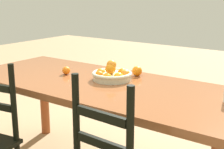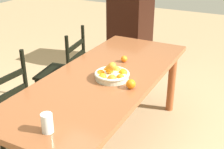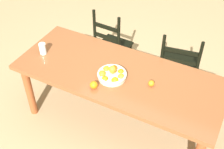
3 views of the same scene
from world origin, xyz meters
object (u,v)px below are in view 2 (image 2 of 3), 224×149
Objects in this scene: dining_table at (104,85)px; chair_near_window at (64,73)px; fruit_bowl at (112,75)px; orange_loose_0 at (124,59)px; orange_loose_1 at (131,84)px; chair_by_cabinet at (4,112)px; cabinet at (131,27)px; drinking_glass at (47,123)px.

dining_table is 2.21× the size of chair_near_window.
orange_loose_0 is (0.38, 0.07, -0.01)m from fruit_bowl.
orange_loose_1 is at bearing -149.26° from orange_loose_0.
dining_table is 7.28× the size of fruit_bowl.
orange_loose_0 is at bearing -3.51° from dining_table.
dining_table is 27.97× the size of orange_loose_1.
chair_near_window is at bearing -177.05° from chair_by_cabinet.
dining_table is 0.89m from chair_by_cabinet.
chair_near_window is 1.56m from cabinet.
drinking_glass is (-0.40, -0.82, 0.37)m from chair_by_cabinet.
fruit_bowl reaches higher than drinking_glass.
chair_near_window is at bearing 176.45° from cabinet.
drinking_glass is at bearing -165.53° from cabinet.
cabinet is at bearing 21.95° from orange_loose_0.
fruit_bowl is at bearing 120.52° from chair_by_cabinet.
cabinet is (1.97, 0.63, -0.07)m from dining_table.
cabinet is 9.56× the size of drinking_glass.
fruit_bowl is at bearing -159.95° from cabinet.
fruit_bowl is (-0.45, -0.82, 0.35)m from chair_near_window.
chair_by_cabinet is at bearing -8.97° from chair_near_window.
chair_by_cabinet is (-0.89, -0.00, -0.01)m from chair_near_window.
chair_by_cabinet reaches higher than fruit_bowl.
dining_table is 0.34m from orange_loose_1.
orange_loose_0 is at bearing -157.86° from cabinet.
fruit_bowl is at bearing 68.07° from orange_loose_1.
chair_near_window is at bearing 61.12° from fruit_bowl.
cabinet reaches higher than dining_table.
orange_loose_1 is at bearing 53.25° from chair_near_window.
chair_by_cabinet reaches higher than orange_loose_1.
cabinet is 1.76m from orange_loose_0.
chair_by_cabinet is 0.99m from fruit_bowl.
orange_loose_1 is at bearing -110.86° from dining_table.
drinking_glass is (-2.83, -0.72, 0.22)m from cabinet.
chair_near_window is 0.83m from orange_loose_0.
drinking_glass is at bearing 179.82° from fruit_bowl.
dining_table is 2.07m from cabinet.
fruit_bowl is at bearing 51.93° from chair_near_window.
fruit_bowl is (0.43, -0.82, 0.35)m from chair_by_cabinet.
orange_loose_0 is 1.21m from drinking_glass.
orange_loose_1 is (-0.54, -1.03, 0.34)m from chair_near_window.
chair_near_window reaches higher than orange_loose_0.
dining_table is 0.87m from chair_near_window.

